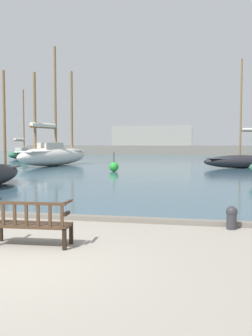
{
  "coord_description": "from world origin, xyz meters",
  "views": [
    {
      "loc": [
        3.08,
        -5.65,
        2.05
      ],
      "look_at": [
        -0.15,
        10.0,
        1.0
      ],
      "focal_mm": 40.0,
      "sensor_mm": 36.0,
      "label": 1
    }
  ],
  "objects_px": {
    "park_bench": "(30,223)",
    "sailboat_nearest_port": "(54,154)",
    "sailboat_nearest_starboard": "(23,153)",
    "channel_buoy": "(114,167)",
    "sailboat_outer_port": "(242,160)",
    "mooring_bollard": "(232,216)"
  },
  "relations": [
    {
      "from": "sailboat_outer_port",
      "to": "channel_buoy",
      "type": "bearing_deg",
      "value": -148.38
    },
    {
      "from": "sailboat_nearest_port",
      "to": "sailboat_outer_port",
      "type": "distance_m",
      "value": 16.0
    },
    {
      "from": "sailboat_nearest_starboard",
      "to": "channel_buoy",
      "type": "distance_m",
      "value": 24.5
    },
    {
      "from": "park_bench",
      "to": "channel_buoy",
      "type": "distance_m",
      "value": 18.9
    },
    {
      "from": "channel_buoy",
      "to": "sailboat_outer_port",
      "type": "bearing_deg",
      "value": 31.62
    },
    {
      "from": "sailboat_nearest_starboard",
      "to": "mooring_bollard",
      "type": "relative_size",
      "value": 15.68
    },
    {
      "from": "sailboat_nearest_starboard",
      "to": "channel_buoy",
      "type": "height_order",
      "value": "sailboat_nearest_starboard"
    },
    {
      "from": "park_bench",
      "to": "sailboat_outer_port",
      "type": "relative_size",
      "value": 0.19
    },
    {
      "from": "sailboat_nearest_port",
      "to": "sailboat_nearest_starboard",
      "type": "xyz_separation_m",
      "value": [
        -9.45,
        12.79,
        -0.36
      ]
    },
    {
      "from": "channel_buoy",
      "to": "park_bench",
      "type": "bearing_deg",
      "value": -81.59
    },
    {
      "from": "park_bench",
      "to": "sailboat_nearest_starboard",
      "type": "bearing_deg",
      "value": 117.15
    },
    {
      "from": "sailboat_nearest_starboard",
      "to": "park_bench",
      "type": "bearing_deg",
      "value": -62.85
    },
    {
      "from": "sailboat_nearest_port",
      "to": "mooring_bollard",
      "type": "distance_m",
      "value": 25.82
    },
    {
      "from": "mooring_bollard",
      "to": "channel_buoy",
      "type": "bearing_deg",
      "value": 112.63
    },
    {
      "from": "mooring_bollard",
      "to": "park_bench",
      "type": "bearing_deg",
      "value": -150.19
    },
    {
      "from": "sailboat_nearest_starboard",
      "to": "channel_buoy",
      "type": "relative_size",
      "value": 6.44
    },
    {
      "from": "channel_buoy",
      "to": "sailboat_nearest_starboard",
      "type": "bearing_deg",
      "value": 131.5
    },
    {
      "from": "sailboat_nearest_starboard",
      "to": "sailboat_nearest_port",
      "type": "bearing_deg",
      "value": -53.56
    },
    {
      "from": "park_bench",
      "to": "sailboat_nearest_port",
      "type": "bearing_deg",
      "value": 111.5
    },
    {
      "from": "sailboat_nearest_port",
      "to": "sailboat_nearest_starboard",
      "type": "height_order",
      "value": "sailboat_nearest_port"
    },
    {
      "from": "park_bench",
      "to": "channel_buoy",
      "type": "bearing_deg",
      "value": 98.41
    },
    {
      "from": "park_bench",
      "to": "sailboat_nearest_port",
      "type": "relative_size",
      "value": 0.16
    }
  ]
}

